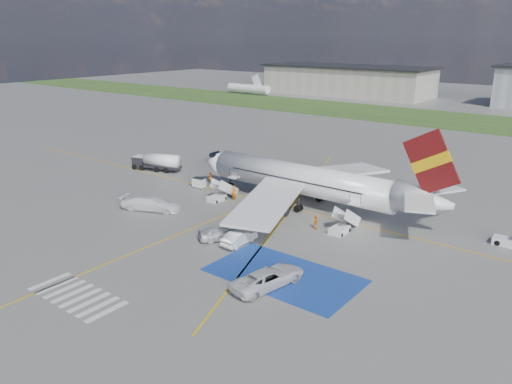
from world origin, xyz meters
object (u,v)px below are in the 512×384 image
(airliner, at_px, (310,181))
(van_white_b, at_px, (151,201))
(car_silver_b, at_px, (239,238))
(gpu_cart, at_px, (199,183))
(fuel_tanker, at_px, (157,163))
(car_silver_a, at_px, (221,233))
(van_white_a, at_px, (268,275))

(airliner, bearing_deg, van_white_b, -137.89)
(car_silver_b, bearing_deg, airliner, -88.91)
(gpu_cart, xyz_separation_m, car_silver_b, (17.69, -12.15, 0.08))
(car_silver_b, bearing_deg, van_white_b, -6.51)
(fuel_tanker, relative_size, car_silver_a, 1.77)
(car_silver_b, relative_size, van_white_b, 0.77)
(gpu_cart, bearing_deg, airliner, 4.94)
(car_silver_b, relative_size, van_white_a, 0.80)
(car_silver_a, relative_size, car_silver_b, 1.05)
(car_silver_a, bearing_deg, gpu_cart, -4.94)
(car_silver_a, xyz_separation_m, van_white_a, (10.27, -5.22, 0.25))
(car_silver_a, distance_m, car_silver_b, 2.37)
(gpu_cart, height_order, van_white_a, van_white_a)
(airliner, relative_size, car_silver_a, 7.67)
(fuel_tanker, distance_m, van_white_a, 43.05)
(car_silver_a, xyz_separation_m, car_silver_b, (2.35, 0.31, -0.07))
(car_silver_b, height_order, van_white_b, van_white_b)
(airliner, bearing_deg, fuel_tanker, -179.87)
(car_silver_a, xyz_separation_m, van_white_b, (-13.33, 1.74, 0.34))
(airliner, height_order, gpu_cart, airliner)
(gpu_cart, relative_size, car_silver_b, 0.41)
(airliner, xyz_separation_m, car_silver_b, (0.63, -15.03, -2.64))
(airliner, xyz_separation_m, gpu_cart, (-17.05, -2.88, -2.72))
(van_white_a, bearing_deg, car_silver_a, -16.62)
(gpu_cart, distance_m, car_silver_a, 19.76)
(fuel_tanker, xyz_separation_m, van_white_a, (37.86, -20.49, -0.12))
(airliner, xyz_separation_m, fuel_tanker, (-29.31, -0.07, -2.21))
(van_white_a, bearing_deg, car_silver_b, -24.61)
(fuel_tanker, relative_size, van_white_a, 1.50)
(fuel_tanker, height_order, gpu_cart, fuel_tanker)
(fuel_tanker, height_order, van_white_a, fuel_tanker)
(gpu_cart, distance_m, car_silver_b, 21.46)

